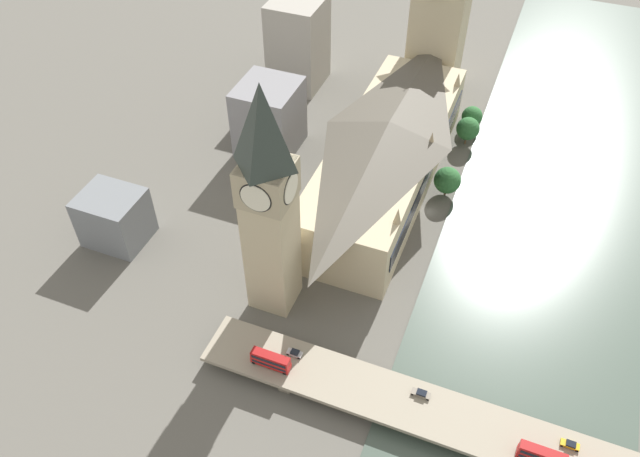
{
  "coord_description": "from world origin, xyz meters",
  "views": [
    {
      "loc": [
        -21.17,
        150.14,
        139.06
      ],
      "look_at": [
        23.43,
        37.14,
        18.17
      ],
      "focal_mm": 35.0,
      "sensor_mm": 36.0,
      "label": 1
    }
  ],
  "objects_px": {
    "victoria_tower": "(438,29)",
    "car_northbound_tail": "(421,393)",
    "double_decker_bus_mid": "(271,360)",
    "clock_tower": "(268,202)",
    "road_bridge": "(504,438)",
    "parliament_hall": "(386,154)",
    "double_decker_bus_lead": "(542,456)",
    "car_northbound_lead": "(295,353)",
    "car_southbound_tail": "(570,445)"
  },
  "relations": [
    {
      "from": "road_bridge",
      "to": "car_northbound_tail",
      "type": "distance_m",
      "value": 21.1
    },
    {
      "from": "car_southbound_tail",
      "to": "road_bridge",
      "type": "bearing_deg",
      "value": 12.21
    },
    {
      "from": "parliament_hall",
      "to": "road_bridge",
      "type": "height_order",
      "value": "parliament_hall"
    },
    {
      "from": "victoria_tower",
      "to": "double_decker_bus_mid",
      "type": "xyz_separation_m",
      "value": [
        4.14,
        144.3,
        -20.05
      ]
    },
    {
      "from": "victoria_tower",
      "to": "car_northbound_tail",
      "type": "relative_size",
      "value": 12.41
    },
    {
      "from": "double_decker_bus_lead",
      "to": "road_bridge",
      "type": "bearing_deg",
      "value": -21.31
    },
    {
      "from": "car_northbound_tail",
      "to": "car_southbound_tail",
      "type": "relative_size",
      "value": 1.11
    },
    {
      "from": "clock_tower",
      "to": "car_northbound_tail",
      "type": "relative_size",
      "value": 15.12
    },
    {
      "from": "car_northbound_lead",
      "to": "car_northbound_tail",
      "type": "xyz_separation_m",
      "value": [
        -32.93,
        -0.64,
        -0.07
      ]
    },
    {
      "from": "parliament_hall",
      "to": "car_northbound_lead",
      "type": "relative_size",
      "value": 24.46
    },
    {
      "from": "road_bridge",
      "to": "double_decker_bus_lead",
      "type": "distance_m",
      "value": 9.36
    },
    {
      "from": "parliament_hall",
      "to": "car_southbound_tail",
      "type": "height_order",
      "value": "parliament_hall"
    },
    {
      "from": "car_northbound_lead",
      "to": "car_southbound_tail",
      "type": "bearing_deg",
      "value": -179.63
    },
    {
      "from": "clock_tower",
      "to": "car_northbound_lead",
      "type": "xyz_separation_m",
      "value": [
        -13.84,
        18.37,
        -31.7
      ]
    },
    {
      "from": "clock_tower",
      "to": "double_decker_bus_lead",
      "type": "bearing_deg",
      "value": 162.31
    },
    {
      "from": "road_bridge",
      "to": "car_northbound_tail",
      "type": "bearing_deg",
      "value": -8.85
    },
    {
      "from": "victoria_tower",
      "to": "road_bridge",
      "type": "relative_size",
      "value": 0.38
    },
    {
      "from": "parliament_hall",
      "to": "double_decker_bus_mid",
      "type": "xyz_separation_m",
      "value": [
        4.2,
        82.05,
        -6.0
      ]
    },
    {
      "from": "road_bridge",
      "to": "car_southbound_tail",
      "type": "bearing_deg",
      "value": -167.79
    },
    {
      "from": "double_decker_bus_lead",
      "to": "double_decker_bus_mid",
      "type": "xyz_separation_m",
      "value": [
        66.04,
        -0.58,
        -0.13
      ]
    },
    {
      "from": "double_decker_bus_mid",
      "to": "car_southbound_tail",
      "type": "height_order",
      "value": "double_decker_bus_mid"
    },
    {
      "from": "victoria_tower",
      "to": "car_southbound_tail",
      "type": "distance_m",
      "value": 155.93
    },
    {
      "from": "road_bridge",
      "to": "double_decker_bus_mid",
      "type": "height_order",
      "value": "double_decker_bus_mid"
    },
    {
      "from": "double_decker_bus_mid",
      "to": "car_northbound_tail",
      "type": "bearing_deg",
      "value": -171.1
    },
    {
      "from": "double_decker_bus_lead",
      "to": "victoria_tower",
      "type": "bearing_deg",
      "value": -66.86
    },
    {
      "from": "clock_tower",
      "to": "double_decker_bus_mid",
      "type": "xyz_separation_m",
      "value": [
        -9.62,
        23.55,
        -29.89
      ]
    },
    {
      "from": "victoria_tower",
      "to": "double_decker_bus_lead",
      "type": "xyz_separation_m",
      "value": [
        -61.9,
        144.87,
        -19.92
      ]
    },
    {
      "from": "parliament_hall",
      "to": "road_bridge",
      "type": "distance_m",
      "value": 96.39
    },
    {
      "from": "parliament_hall",
      "to": "double_decker_bus_lead",
      "type": "height_order",
      "value": "parliament_hall"
    },
    {
      "from": "car_northbound_tail",
      "to": "car_southbound_tail",
      "type": "xyz_separation_m",
      "value": [
        -34.82,
        0.2,
        -0.01
      ]
    },
    {
      "from": "clock_tower",
      "to": "victoria_tower",
      "type": "bearing_deg",
      "value": -96.5
    },
    {
      "from": "parliament_hall",
      "to": "road_bridge",
      "type": "xyz_separation_m",
      "value": [
        -53.75,
        79.46,
        -9.36
      ]
    },
    {
      "from": "car_northbound_lead",
      "to": "car_northbound_tail",
      "type": "distance_m",
      "value": 32.93
    },
    {
      "from": "victoria_tower",
      "to": "road_bridge",
      "type": "distance_m",
      "value": 153.38
    },
    {
      "from": "road_bridge",
      "to": "car_northbound_lead",
      "type": "distance_m",
      "value": 53.81
    },
    {
      "from": "double_decker_bus_lead",
      "to": "car_northbound_tail",
      "type": "xyz_separation_m",
      "value": [
        28.9,
        -6.4,
        -2.01
      ]
    },
    {
      "from": "clock_tower",
      "to": "road_bridge",
      "type": "distance_m",
      "value": 78.17
    },
    {
      "from": "clock_tower",
      "to": "car_northbound_lead",
      "type": "bearing_deg",
      "value": 126.99
    },
    {
      "from": "victoria_tower",
      "to": "double_decker_bus_lead",
      "type": "distance_m",
      "value": 158.8
    },
    {
      "from": "clock_tower",
      "to": "double_decker_bus_lead",
      "type": "height_order",
      "value": "clock_tower"
    },
    {
      "from": "double_decker_bus_lead",
      "to": "car_northbound_lead",
      "type": "bearing_deg",
      "value": -5.32
    },
    {
      "from": "double_decker_bus_mid",
      "to": "car_northbound_lead",
      "type": "relative_size",
      "value": 2.57
    },
    {
      "from": "victoria_tower",
      "to": "car_northbound_tail",
      "type": "height_order",
      "value": "victoria_tower"
    },
    {
      "from": "road_bridge",
      "to": "car_northbound_tail",
      "type": "xyz_separation_m",
      "value": [
        20.8,
        -3.24,
        1.48
      ]
    },
    {
      "from": "parliament_hall",
      "to": "clock_tower",
      "type": "relative_size",
      "value": 1.39
    },
    {
      "from": "road_bridge",
      "to": "car_northbound_lead",
      "type": "height_order",
      "value": "car_northbound_lead"
    },
    {
      "from": "double_decker_bus_lead",
      "to": "car_northbound_lead",
      "type": "xyz_separation_m",
      "value": [
        61.82,
        -5.75,
        -1.94
      ]
    },
    {
      "from": "clock_tower",
      "to": "road_bridge",
      "type": "xyz_separation_m",
      "value": [
        -67.57,
        20.97,
        -33.24
      ]
    },
    {
      "from": "victoria_tower",
      "to": "car_northbound_lead",
      "type": "bearing_deg",
      "value": 90.03
    },
    {
      "from": "clock_tower",
      "to": "parliament_hall",
      "type": "bearing_deg",
      "value": -103.29
    }
  ]
}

